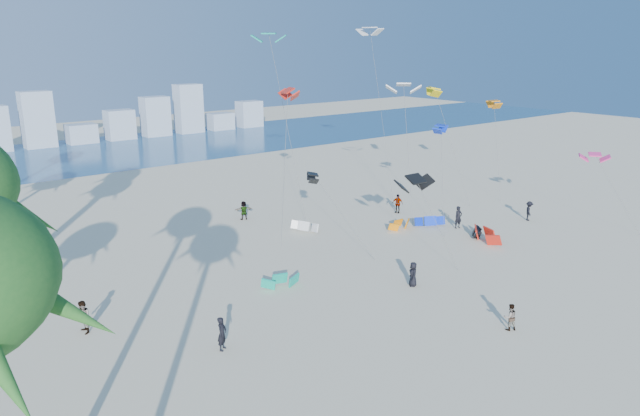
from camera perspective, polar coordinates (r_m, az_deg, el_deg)
ground at (r=29.49m, az=15.63°, el=-16.12°), size 220.00×220.00×0.00m
ocean at (r=89.88m, az=-24.58°, el=4.41°), size 220.00×220.00×0.00m
kitesurfer_near at (r=31.33m, az=-9.40°, el=-11.83°), size 0.78×0.75×1.81m
kitesurfer_mid at (r=34.56m, az=17.81°, el=-9.95°), size 0.93×0.86×1.53m
kitesurfers_far at (r=47.05m, az=3.42°, el=-2.20°), size 38.79×20.75×1.91m
grounded_kites at (r=47.76m, az=8.51°, el=-2.63°), size 20.97×14.50×1.05m
flying_kites at (r=52.32m, az=7.70°, el=10.76°), size 28.41×27.68×17.28m
distant_skyline at (r=98.83m, az=-26.93°, el=6.84°), size 85.00×3.00×8.40m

